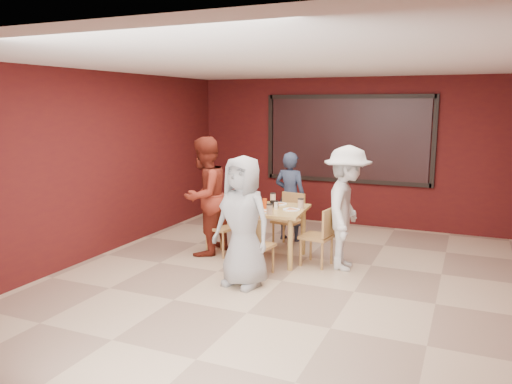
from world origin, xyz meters
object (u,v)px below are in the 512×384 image
at_px(diner_front, 243,222).
at_px(diner_back, 290,196).
at_px(chair_front, 255,243).
at_px(diner_right, 347,208).
at_px(dining_table, 271,215).
at_px(chair_back, 290,216).
at_px(diner_left, 205,196).
at_px(chair_left, 218,223).
at_px(chair_right, 321,233).

xyz_separation_m(diner_front, diner_back, (-0.18, 2.29, -0.08)).
distance_m(chair_front, diner_right, 1.39).
relative_size(dining_table, diner_back, 0.71).
height_order(chair_back, diner_left, diner_left).
bearing_deg(diner_back, chair_left, 63.09).
xyz_separation_m(chair_front, chair_back, (-0.06, 1.59, 0.03)).
relative_size(chair_front, diner_front, 0.49).
distance_m(dining_table, chair_front, 0.81).
xyz_separation_m(chair_back, diner_left, (-1.06, -0.94, 0.42)).
bearing_deg(chair_back, diner_back, 109.71).
height_order(chair_back, chair_right, chair_back).
height_order(chair_front, diner_left, diner_left).
xyz_separation_m(chair_right, diner_left, (-1.83, -0.13, 0.43)).
xyz_separation_m(dining_table, diner_front, (0.07, -1.15, 0.15)).
relative_size(dining_table, diner_left, 0.59).
relative_size(chair_back, diner_right, 0.50).
relative_size(chair_left, diner_left, 0.47).
bearing_deg(diner_left, chair_right, 99.65).
bearing_deg(chair_right, diner_back, 127.69).
bearing_deg(dining_table, diner_right, 1.81).
relative_size(chair_right, diner_left, 0.47).
distance_m(chair_front, chair_back, 1.59).
xyz_separation_m(chair_back, diner_front, (0.06, -1.96, 0.35)).
distance_m(dining_table, chair_back, 0.84).
distance_m(diner_left, diner_right, 2.18).
bearing_deg(diner_back, chair_back, 115.31).
xyz_separation_m(dining_table, diner_back, (-0.11, 1.15, 0.07)).
height_order(chair_back, diner_back, diner_back).
bearing_deg(diner_back, chair_right, 133.29).
relative_size(dining_table, chair_right, 1.26).
bearing_deg(diner_right, chair_front, 121.74).
relative_size(chair_front, chair_back, 0.94).
bearing_deg(diner_front, chair_right, 69.78).
bearing_deg(chair_front, chair_left, 141.94).
height_order(dining_table, chair_front, dining_table).
bearing_deg(dining_table, diner_back, 95.65).
bearing_deg(dining_table, diner_left, -173.12).
xyz_separation_m(chair_right, diner_back, (-0.89, 1.15, 0.28)).
bearing_deg(chair_front, chair_right, 47.51).
distance_m(chair_back, chair_right, 1.12).
bearing_deg(diner_front, diner_right, 59.76).
height_order(chair_left, diner_left, diner_left).
bearing_deg(chair_left, diner_right, 2.15).
height_order(diner_left, diner_right, diner_left).
bearing_deg(diner_front, diner_left, 149.00).
relative_size(diner_front, diner_left, 0.92).
bearing_deg(diner_back, chair_front, 100.98).
height_order(dining_table, chair_right, dining_table).
distance_m(dining_table, diner_left, 1.08).
bearing_deg(chair_back, diner_right, -34.97).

